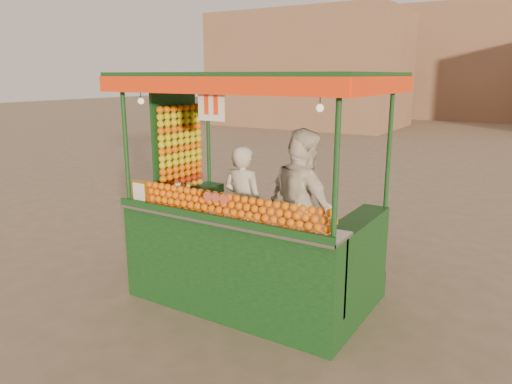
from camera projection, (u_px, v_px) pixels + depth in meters
The scene contains 7 objects.
ground at pixel (259, 297), 6.11m from camera, with size 90.00×90.00×0.00m, color #6B5E4C.
building_left at pixel (309, 70), 26.51m from camera, with size 10.00×6.00×6.00m, color #8C6750.
building_center at pixel (475, 63), 31.06m from camera, with size 14.00×7.00×7.00m, color #8C6750.
juice_cart at pixel (245, 230), 5.88m from camera, with size 3.06×1.99×2.78m.
vendor_left at pixel (243, 205), 6.23m from camera, with size 0.58×0.39×1.57m.
vendor_middle at pixel (303, 202), 5.90m from camera, with size 1.11×1.11×1.82m.
vendor_right at pixel (300, 207), 5.82m from camera, with size 1.11×0.75×1.74m.
Camera 1 is at (2.93, -4.79, 2.76)m, focal length 33.70 mm.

